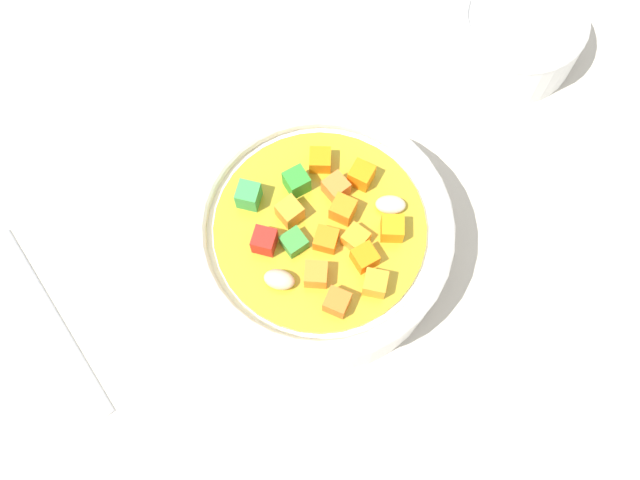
{
  "coord_description": "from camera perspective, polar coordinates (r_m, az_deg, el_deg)",
  "views": [
    {
      "loc": [
        -14.58,
        -5.99,
        46.66
      ],
      "look_at": [
        0.0,
        0.0,
        2.79
      ],
      "focal_mm": 40.84,
      "sensor_mm": 36.0,
      "label": 1
    }
  ],
  "objects": [
    {
      "name": "soup_bowl_main",
      "position": [
        0.46,
        0.01,
        0.12
      ],
      "size": [
        16.6,
        16.6,
        6.64
      ],
      "color": "white",
      "rests_on": "ground_plane"
    },
    {
      "name": "spoon",
      "position": [
        0.48,
        -16.28,
        -12.69
      ],
      "size": [
        14.32,
        20.96,
        0.79
      ],
      "rotation": [
        0.0,
        0.0,
        4.14
      ],
      "color": "silver",
      "rests_on": "ground_plane"
    },
    {
      "name": "side_bowl_small",
      "position": [
        0.56,
        15.22,
        15.38
      ],
      "size": [
        9.29,
        9.29,
        4.51
      ],
      "color": "white",
      "rests_on": "ground_plane"
    },
    {
      "name": "ground_plane",
      "position": [
        0.5,
        0.0,
        -1.46
      ],
      "size": [
        140.0,
        140.0,
        2.0
      ],
      "primitive_type": "cube",
      "color": "#BAB2A0"
    }
  ]
}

